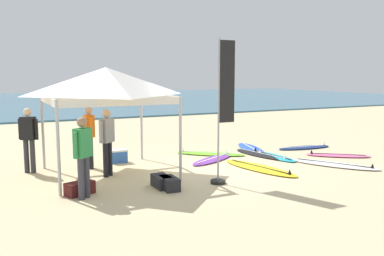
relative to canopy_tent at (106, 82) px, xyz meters
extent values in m
plane|color=beige|center=(2.51, -0.64, -2.39)|extent=(80.00, 80.00, 0.00)
cube|color=#386B84|center=(2.51, 30.91, -2.34)|extent=(80.00, 36.00, 0.10)
cylinder|color=#B7B7BC|center=(-1.41, -1.41, -1.36)|extent=(0.07, 0.07, 2.05)
cylinder|color=#B7B7BC|center=(1.41, -1.41, -1.36)|extent=(0.07, 0.07, 2.05)
cylinder|color=#B7B7BC|center=(-1.41, 1.41, -1.36)|extent=(0.07, 0.07, 2.05)
cylinder|color=#B7B7BC|center=(1.41, 1.41, -1.36)|extent=(0.07, 0.07, 2.05)
cube|color=white|center=(0.00, -1.41, -0.43)|extent=(2.82, 0.03, 0.18)
cube|color=white|center=(0.00, 1.41, -0.43)|extent=(2.82, 0.03, 0.18)
cube|color=white|center=(-1.41, 0.00, -0.43)|extent=(0.03, 2.82, 0.18)
cube|color=white|center=(1.41, 0.00, -0.43)|extent=(0.03, 2.82, 0.18)
pyramid|color=white|center=(0.00, 0.00, 0.01)|extent=(2.94, 2.94, 0.70)
ellipsoid|color=navy|center=(7.11, 0.63, -2.35)|extent=(2.09, 0.76, 0.07)
cube|color=white|center=(7.11, 0.63, -2.31)|extent=(1.74, 0.22, 0.01)
cone|color=white|center=(7.95, 0.54, -2.26)|extent=(0.09, 0.09, 0.12)
ellipsoid|color=blue|center=(5.32, 1.29, -2.35)|extent=(1.21, 2.34, 0.07)
cube|color=white|center=(5.32, 1.29, -2.31)|extent=(0.58, 1.85, 0.01)
cone|color=white|center=(5.07, 0.40, -2.26)|extent=(0.09, 0.09, 0.12)
ellipsoid|color=purple|center=(3.26, 0.29, -2.35)|extent=(2.05, 1.49, 0.07)
cube|color=white|center=(3.26, 0.29, -2.31)|extent=(1.53, 0.90, 0.01)
cone|color=white|center=(3.99, 0.71, -2.26)|extent=(0.09, 0.09, 0.12)
ellipsoid|color=white|center=(6.02, -1.83, -2.35)|extent=(1.81, 2.50, 0.07)
cube|color=black|center=(6.02, -1.83, -2.31)|extent=(1.08, 1.87, 0.01)
cone|color=black|center=(6.52, -2.72, -2.26)|extent=(0.09, 0.09, 0.12)
ellipsoid|color=pink|center=(7.10, -0.93, -2.35)|extent=(1.88, 1.62, 0.07)
cube|color=black|center=(7.10, -0.93, -2.31)|extent=(1.35, 1.06, 0.01)
cone|color=black|center=(6.47, -0.44, -2.26)|extent=(0.09, 0.09, 0.12)
ellipsoid|color=yellow|center=(3.85, -1.25, -2.35)|extent=(1.17, 2.64, 0.07)
cube|color=black|center=(3.85, -1.25, -2.31)|extent=(0.46, 2.14, 0.01)
cone|color=black|center=(4.05, -2.28, -2.26)|extent=(0.09, 0.09, 0.12)
ellipsoid|color=#23B2CC|center=(5.17, -0.09, -2.35)|extent=(0.67, 2.04, 0.07)
cube|color=black|center=(5.17, -0.09, -2.31)|extent=(0.15, 1.71, 0.01)
cone|color=black|center=(5.12, 0.74, -2.26)|extent=(0.09, 0.09, 0.12)
ellipsoid|color=#7AD12D|center=(3.62, 1.10, -2.35)|extent=(2.10, 1.90, 0.07)
cube|color=white|center=(3.62, 1.10, -2.31)|extent=(1.48, 1.25, 0.01)
cone|color=white|center=(2.92, 1.69, -2.26)|extent=(0.09, 0.09, 0.12)
ellipsoid|color=black|center=(5.03, 0.23, -2.35)|extent=(0.99, 2.37, 0.07)
cube|color=white|center=(5.03, 0.23, -2.31)|extent=(0.37, 1.93, 0.01)
cone|color=white|center=(5.19, -0.70, -2.26)|extent=(0.09, 0.09, 0.12)
cylinder|color=black|center=(-0.27, 0.99, -1.95)|extent=(0.13, 0.13, 0.88)
cylinder|color=black|center=(-0.27, 0.81, -1.95)|extent=(0.13, 0.13, 0.88)
cube|color=orange|center=(-0.27, 0.90, -1.21)|extent=(0.24, 0.37, 0.60)
sphere|color=tan|center=(-0.27, 0.90, -0.78)|extent=(0.21, 0.21, 0.21)
cylinder|color=orange|center=(-0.28, 1.13, -1.23)|extent=(0.09, 0.09, 0.54)
cylinder|color=orange|center=(-0.26, 0.67, -1.23)|extent=(0.09, 0.09, 0.54)
cylinder|color=black|center=(-0.13, -0.27, -1.95)|extent=(0.13, 0.13, 0.88)
cylinder|color=black|center=(0.00, -0.15, -1.95)|extent=(0.13, 0.13, 0.88)
cube|color=gray|center=(-0.06, -0.21, -1.21)|extent=(0.42, 0.40, 0.60)
sphere|color=tan|center=(-0.06, -0.21, -0.78)|extent=(0.21, 0.21, 0.21)
cylinder|color=gray|center=(-0.24, -0.36, -1.23)|extent=(0.09, 0.09, 0.54)
cylinder|color=gray|center=(0.11, -0.06, -1.23)|extent=(0.09, 0.09, 0.54)
cylinder|color=#383842|center=(-1.05, -1.89, -1.95)|extent=(0.13, 0.13, 0.88)
cylinder|color=#383842|center=(-0.92, -1.77, -1.95)|extent=(0.13, 0.13, 0.88)
cube|color=#2D8C47|center=(-0.99, -1.83, -1.21)|extent=(0.42, 0.40, 0.60)
sphere|color=#9E7051|center=(-0.99, -1.83, -0.78)|extent=(0.21, 0.21, 0.21)
cylinder|color=#2D8C47|center=(-1.16, -1.98, -1.23)|extent=(0.09, 0.09, 0.54)
cylinder|color=#2D8C47|center=(-0.81, -1.68, -1.23)|extent=(0.09, 0.09, 0.54)
cylinder|color=#2D2D33|center=(-1.88, 1.13, -1.95)|extent=(0.13, 0.13, 0.88)
cylinder|color=#2D2D33|center=(-1.73, 1.02, -1.95)|extent=(0.13, 0.13, 0.88)
cube|color=black|center=(-1.80, 1.07, -1.21)|extent=(0.42, 0.39, 0.60)
sphere|color=beige|center=(-1.80, 1.07, -0.78)|extent=(0.21, 0.21, 0.21)
cylinder|color=black|center=(-1.99, 1.21, -1.23)|extent=(0.09, 0.09, 0.54)
cylinder|color=black|center=(-1.62, 0.94, -1.23)|extent=(0.09, 0.09, 0.54)
cylinder|color=#99999E|center=(2.10, -2.04, -0.69)|extent=(0.04, 0.04, 3.40)
cube|color=black|center=(2.32, -2.04, 0.01)|extent=(0.40, 0.02, 1.90)
cylinder|color=black|center=(2.10, -2.04, -2.35)|extent=(0.36, 0.36, 0.08)
cube|color=#4C1919|center=(-1.02, -1.51, -2.25)|extent=(0.68, 0.52, 0.28)
cube|color=#232328|center=(0.86, -2.00, -2.25)|extent=(0.34, 0.61, 0.28)
cube|color=#232328|center=(0.77, -1.76, -2.25)|extent=(0.32, 0.60, 0.28)
cube|color=#2D60B7|center=(0.62, 1.26, -2.22)|extent=(0.48, 0.34, 0.34)
cube|color=white|center=(0.62, 1.26, -2.02)|extent=(0.50, 0.36, 0.05)
camera|label=1|loc=(-2.61, -10.19, 0.18)|focal=38.02mm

